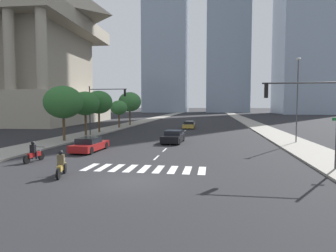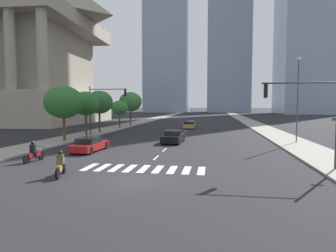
{
  "view_description": "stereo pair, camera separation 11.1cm",
  "coord_description": "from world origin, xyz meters",
  "px_view_note": "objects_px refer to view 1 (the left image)",
  "views": [
    {
      "loc": [
        4.2,
        -15.01,
        4.0
      ],
      "look_at": [
        0.0,
        13.01,
        2.0
      ],
      "focal_mm": 31.83,
      "sensor_mm": 36.0,
      "label": 1
    },
    {
      "loc": [
        4.31,
        -14.99,
        4.0
      ],
      "look_at": [
        0.0,
        13.01,
        2.0
      ],
      "focal_mm": 31.83,
      "sensor_mm": 36.0,
      "label": 2
    }
  ],
  "objects_px": {
    "sedan_red_2": "(90,145)",
    "street_tree_third": "(99,102)",
    "sedan_black_1": "(173,137)",
    "street_tree_fourth": "(119,108)",
    "motorcycle_trailing": "(34,154)",
    "traffic_signal_near": "(308,105)",
    "street_tree_second": "(85,104)",
    "street_tree_nearest": "(63,102)",
    "motorcycle_lead": "(61,166)",
    "traffic_signal_far": "(103,101)",
    "street_tree_fifth": "(130,102)",
    "street_lamp_east": "(297,94)",
    "sedan_gold_0": "(189,125)"
  },
  "relations": [
    {
      "from": "sedan_red_2",
      "to": "street_tree_fourth",
      "type": "relative_size",
      "value": 1.0
    },
    {
      "from": "motorcycle_lead",
      "to": "street_tree_second",
      "type": "height_order",
      "value": "street_tree_second"
    },
    {
      "from": "traffic_signal_far",
      "to": "street_tree_fifth",
      "type": "bearing_deg",
      "value": 96.24
    },
    {
      "from": "street_tree_fifth",
      "to": "traffic_signal_near",
      "type": "bearing_deg",
      "value": -59.69
    },
    {
      "from": "motorcycle_lead",
      "to": "street_tree_third",
      "type": "height_order",
      "value": "street_tree_third"
    },
    {
      "from": "sedan_red_2",
      "to": "street_tree_third",
      "type": "distance_m",
      "value": 17.3
    },
    {
      "from": "sedan_red_2",
      "to": "motorcycle_trailing",
      "type": "bearing_deg",
      "value": 161.43
    },
    {
      "from": "traffic_signal_far",
      "to": "street_tree_fifth",
      "type": "relative_size",
      "value": 0.98
    },
    {
      "from": "sedan_red_2",
      "to": "traffic_signal_near",
      "type": "xyz_separation_m",
      "value": [
        16.23,
        -5.11,
        3.44
      ]
    },
    {
      "from": "street_tree_nearest",
      "to": "street_tree_fourth",
      "type": "bearing_deg",
      "value": 90.0
    },
    {
      "from": "traffic_signal_far",
      "to": "street_tree_nearest",
      "type": "bearing_deg",
      "value": -109.98
    },
    {
      "from": "sedan_black_1",
      "to": "street_tree_fifth",
      "type": "height_order",
      "value": "street_tree_fifth"
    },
    {
      "from": "sedan_gold_0",
      "to": "street_tree_nearest",
      "type": "height_order",
      "value": "street_tree_nearest"
    },
    {
      "from": "traffic_signal_near",
      "to": "street_tree_second",
      "type": "relative_size",
      "value": 1.01
    },
    {
      "from": "traffic_signal_near",
      "to": "street_lamp_east",
      "type": "xyz_separation_m",
      "value": [
        2.88,
        13.26,
        1.09
      ]
    },
    {
      "from": "street_tree_nearest",
      "to": "street_tree_third",
      "type": "xyz_separation_m",
      "value": [
        0.0,
        10.12,
        0.07
      ]
    },
    {
      "from": "street_lamp_east",
      "to": "traffic_signal_near",
      "type": "bearing_deg",
      "value": -102.27
    },
    {
      "from": "motorcycle_trailing",
      "to": "street_lamp_east",
      "type": "height_order",
      "value": "street_lamp_east"
    },
    {
      "from": "motorcycle_lead",
      "to": "sedan_black_1",
      "type": "relative_size",
      "value": 0.45
    },
    {
      "from": "street_tree_nearest",
      "to": "street_tree_third",
      "type": "bearing_deg",
      "value": 90.0
    },
    {
      "from": "street_lamp_east",
      "to": "street_tree_second",
      "type": "relative_size",
      "value": 1.56
    },
    {
      "from": "street_tree_second",
      "to": "street_tree_nearest",
      "type": "bearing_deg",
      "value": -90.0
    },
    {
      "from": "sedan_red_2",
      "to": "traffic_signal_near",
      "type": "height_order",
      "value": "traffic_signal_near"
    },
    {
      "from": "motorcycle_trailing",
      "to": "traffic_signal_near",
      "type": "xyz_separation_m",
      "value": [
        18.14,
        0.04,
        3.42
      ]
    },
    {
      "from": "sedan_gold_0",
      "to": "street_tree_third",
      "type": "distance_m",
      "value": 16.43
    },
    {
      "from": "sedan_black_1",
      "to": "street_tree_fourth",
      "type": "xyz_separation_m",
      "value": [
        -11.8,
        18.11,
        2.92
      ]
    },
    {
      "from": "motorcycle_lead",
      "to": "traffic_signal_near",
      "type": "height_order",
      "value": "traffic_signal_near"
    },
    {
      "from": "street_tree_third",
      "to": "sedan_black_1",
      "type": "bearing_deg",
      "value": -37.42
    },
    {
      "from": "sedan_black_1",
      "to": "street_tree_nearest",
      "type": "relative_size",
      "value": 0.78
    },
    {
      "from": "traffic_signal_far",
      "to": "street_tree_nearest",
      "type": "relative_size",
      "value": 1.05
    },
    {
      "from": "sedan_gold_0",
      "to": "street_tree_nearest",
      "type": "relative_size",
      "value": 0.78
    },
    {
      "from": "street_lamp_east",
      "to": "traffic_signal_far",
      "type": "bearing_deg",
      "value": 170.49
    },
    {
      "from": "sedan_red_2",
      "to": "sedan_gold_0",
      "type": "bearing_deg",
      "value": -11.96
    },
    {
      "from": "street_tree_fourth",
      "to": "street_tree_third",
      "type": "bearing_deg",
      "value": -90.0
    },
    {
      "from": "street_tree_second",
      "to": "street_tree_fifth",
      "type": "relative_size",
      "value": 0.87
    },
    {
      "from": "motorcycle_lead",
      "to": "street_tree_fourth",
      "type": "height_order",
      "value": "street_tree_fourth"
    },
    {
      "from": "motorcycle_lead",
      "to": "street_tree_fifth",
      "type": "xyz_separation_m",
      "value": [
        -7.55,
        40.75,
        4.04
      ]
    },
    {
      "from": "motorcycle_trailing",
      "to": "street_tree_second",
      "type": "distance_m",
      "value": 17.36
    },
    {
      "from": "street_tree_fifth",
      "to": "sedan_black_1",
      "type": "bearing_deg",
      "value": -64.71
    },
    {
      "from": "sedan_red_2",
      "to": "street_tree_nearest",
      "type": "height_order",
      "value": "street_tree_nearest"
    },
    {
      "from": "sedan_gold_0",
      "to": "street_tree_fourth",
      "type": "bearing_deg",
      "value": -83.42
    },
    {
      "from": "sedan_red_2",
      "to": "street_tree_third",
      "type": "relative_size",
      "value": 0.79
    },
    {
      "from": "motorcycle_trailing",
      "to": "sedan_red_2",
      "type": "bearing_deg",
      "value": -14.79
    },
    {
      "from": "motorcycle_lead",
      "to": "motorcycle_trailing",
      "type": "bearing_deg",
      "value": 32.94
    },
    {
      "from": "sedan_red_2",
      "to": "traffic_signal_near",
      "type": "relative_size",
      "value": 0.83
    },
    {
      "from": "street_tree_nearest",
      "to": "motorcycle_lead",
      "type": "bearing_deg",
      "value": -62.76
    },
    {
      "from": "sedan_red_2",
      "to": "street_tree_fourth",
      "type": "bearing_deg",
      "value": 13.97
    },
    {
      "from": "motorcycle_trailing",
      "to": "street_tree_third",
      "type": "bearing_deg",
      "value": 14.99
    },
    {
      "from": "street_tree_second",
      "to": "street_tree_third",
      "type": "bearing_deg",
      "value": 90.0
    },
    {
      "from": "street_tree_third",
      "to": "traffic_signal_near",
      "type": "bearing_deg",
      "value": -44.24
    }
  ]
}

